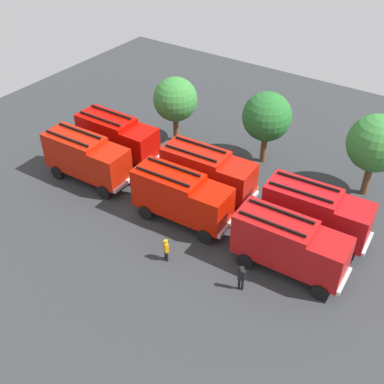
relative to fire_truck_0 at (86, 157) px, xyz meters
name	(u,v)px	position (x,y,z in m)	size (l,w,h in m)	color
ground_plane	(192,207)	(8.81, 1.68, -2.15)	(54.28, 54.28, 0.00)	#2D3033
fire_truck_0	(86,157)	(0.00, 0.00, 0.00)	(7.27, 2.92, 3.88)	#A91606
fire_truck_1	(181,196)	(9.01, 0.06, 0.00)	(7.31, 3.03, 3.88)	#BB1102
fire_truck_2	(289,244)	(17.31, -0.20, 0.00)	(7.29, 2.98, 3.88)	#A91212
fire_truck_3	(117,137)	(-0.11, 3.71, 0.00)	(7.23, 2.81, 3.88)	#B90802
fire_truck_4	(208,172)	(8.92, 3.57, 0.00)	(7.31, 3.05, 3.88)	#BA1509
fire_truck_5	(316,212)	(17.42, 3.68, 0.00)	(7.34, 3.13, 3.88)	#B21115
firefighter_0	(241,277)	(15.77, -3.29, -1.12)	(0.47, 0.35, 1.82)	black
firefighter_1	(209,157)	(6.89, 7.04, -1.21)	(0.48, 0.42, 1.69)	black
firefighter_2	(166,249)	(10.53, -3.80, -1.22)	(0.48, 0.41, 1.67)	black
tree_0	(175,99)	(2.08, 8.99, 1.84)	(3.83, 3.83, 5.94)	brown
tree_1	(267,117)	(10.18, 10.30, 2.01)	(3.99, 3.99, 6.18)	brown
tree_2	(376,144)	(18.76, 10.62, 2.27)	(4.24, 4.24, 6.57)	brown
traffic_cone_0	(256,185)	(11.59, 6.50, -1.86)	(0.41, 0.41, 0.59)	#F2600C
traffic_cone_1	(204,162)	(6.52, 6.79, -1.79)	(0.51, 0.51, 0.73)	#F2600C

